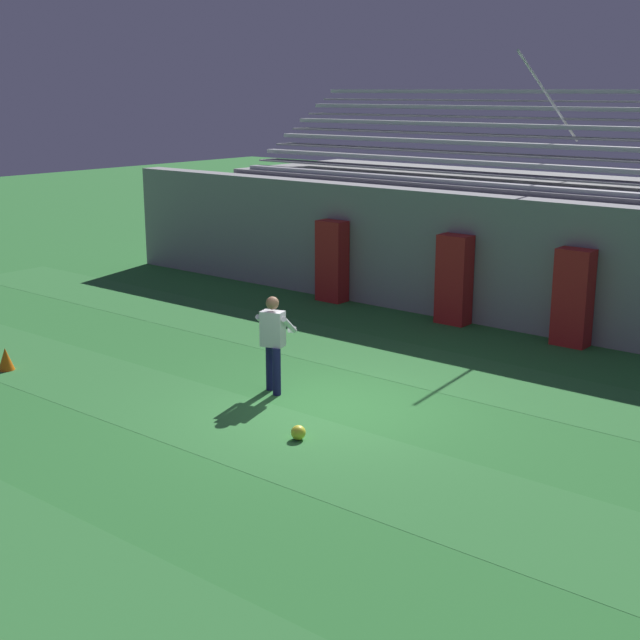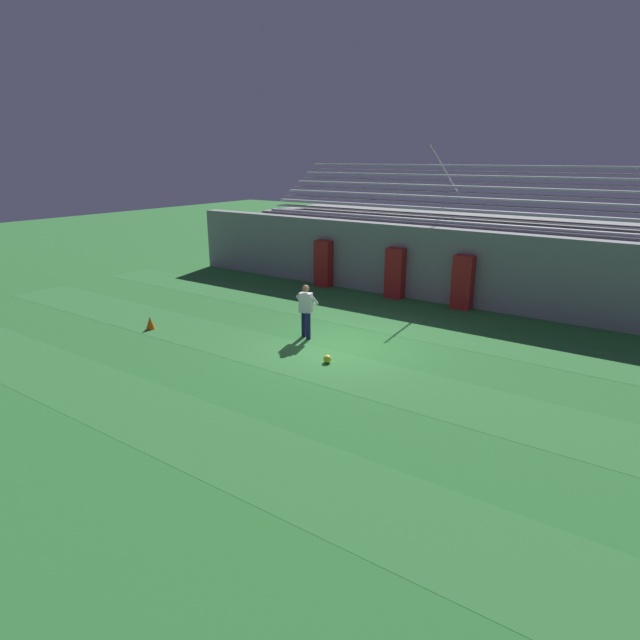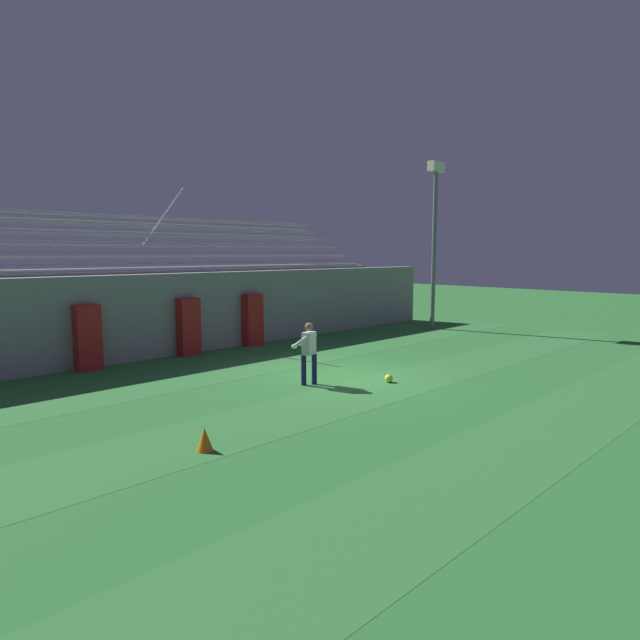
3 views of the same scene
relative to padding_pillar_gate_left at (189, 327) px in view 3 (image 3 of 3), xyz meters
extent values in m
plane|color=#2D7533|center=(1.37, -5.95, -0.98)|extent=(80.00, 80.00, 0.00)
cube|color=#337A38|center=(1.37, -11.95, -0.98)|extent=(28.00, 2.22, 0.01)
cube|color=#337A38|center=(1.37, -7.51, -0.98)|extent=(28.00, 2.22, 0.01)
cube|color=#337A38|center=(1.37, -3.07, -0.98)|extent=(28.00, 2.22, 0.01)
cube|color=gray|center=(1.37, 0.55, 0.42)|extent=(24.00, 0.60, 2.80)
cube|color=#B21E1E|center=(0.00, 0.00, 0.00)|extent=(0.72, 0.44, 1.96)
cube|color=#B21E1E|center=(2.74, 0.00, 0.00)|extent=(0.72, 0.44, 1.96)
cube|color=#B21E1E|center=(-3.41, 0.00, 0.00)|extent=(0.72, 0.44, 1.96)
cube|color=gray|center=(1.37, 3.25, 0.47)|extent=(18.00, 4.60, 2.90)
cube|color=silver|center=(1.37, 1.30, 1.97)|extent=(17.10, 0.36, 0.10)
cube|color=gray|center=(1.37, 1.10, 1.74)|extent=(17.10, 0.60, 0.04)
cube|color=silver|center=(1.37, 2.00, 2.37)|extent=(17.10, 0.36, 0.10)
cube|color=gray|center=(1.37, 1.80, 2.14)|extent=(17.10, 0.60, 0.04)
cube|color=silver|center=(1.37, 2.70, 2.77)|extent=(17.10, 0.36, 0.10)
cube|color=gray|center=(1.37, 2.50, 2.54)|extent=(17.10, 0.60, 0.04)
cube|color=silver|center=(1.37, 3.40, 3.17)|extent=(17.10, 0.36, 0.10)
cube|color=gray|center=(1.37, 3.20, 2.94)|extent=(17.10, 0.60, 0.04)
cube|color=silver|center=(1.37, 4.10, 3.57)|extent=(17.10, 0.36, 0.10)
cube|color=gray|center=(1.37, 3.90, 3.34)|extent=(17.10, 0.60, 0.04)
cube|color=silver|center=(1.37, 4.80, 3.97)|extent=(17.10, 0.36, 0.10)
cube|color=gray|center=(1.37, 4.60, 3.74)|extent=(17.10, 0.60, 0.04)
cylinder|color=silver|center=(0.64, 2.80, 3.82)|extent=(0.06, 3.33, 2.05)
cylinder|color=slate|center=(11.49, -2.19, 2.58)|extent=(0.20, 0.20, 7.12)
cube|color=#F2EDCC|center=(11.49, -2.19, 6.36)|extent=(0.90, 0.36, 0.44)
cylinder|color=#19194C|center=(-0.07, -5.87, -0.57)|extent=(0.18, 0.18, 0.82)
cylinder|color=#19194C|center=(0.20, -6.00, -0.57)|extent=(0.18, 0.18, 0.82)
cube|color=silver|center=(0.07, -5.93, 0.14)|extent=(0.43, 0.34, 0.60)
sphere|color=brown|center=(0.07, -5.93, 0.58)|extent=(0.22, 0.22, 0.22)
cylinder|color=silver|center=(-0.20, -5.87, 0.19)|extent=(0.23, 0.48, 0.37)
cylinder|color=silver|center=(0.26, -5.73, 0.19)|extent=(0.23, 0.48, 0.37)
cube|color=silver|center=(-0.22, -5.67, 0.06)|extent=(0.14, 0.14, 0.08)
cube|color=silver|center=(0.16, -5.55, 0.06)|extent=(0.14, 0.14, 0.08)
sphere|color=yellow|center=(1.78, -7.28, -0.87)|extent=(0.22, 0.22, 0.22)
cone|color=orange|center=(-4.56, -8.14, -0.77)|extent=(0.30, 0.30, 0.42)
camera|label=1|loc=(9.80, -16.53, 4.01)|focal=50.00mm
camera|label=2|loc=(9.39, -18.40, 4.37)|focal=30.00mm
camera|label=3|loc=(-9.50, -16.08, 2.51)|focal=30.00mm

